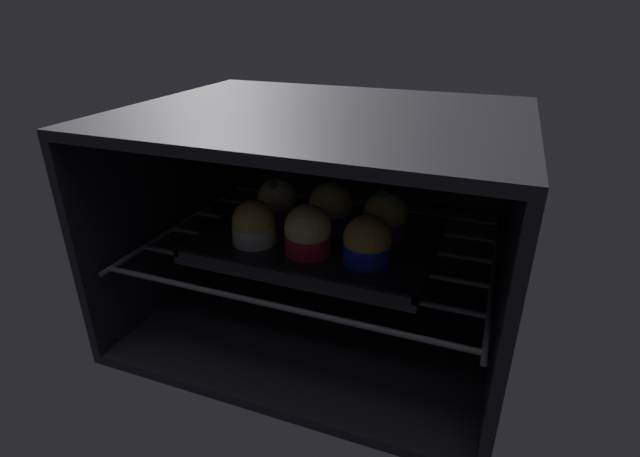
# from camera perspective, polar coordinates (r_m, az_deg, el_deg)

# --- Properties ---
(oven_cavity) EXTENTS (0.59, 0.47, 0.37)m
(oven_cavity) POSITION_cam_1_polar(r_m,az_deg,el_deg) (0.82, 1.36, 1.49)
(oven_cavity) COLOR black
(oven_cavity) RESTS_ON ground
(oven_rack) EXTENTS (0.55, 0.42, 0.01)m
(oven_rack) POSITION_cam_1_polar(r_m,az_deg,el_deg) (0.80, 0.31, -1.88)
(oven_rack) COLOR #51515B
(oven_rack) RESTS_ON oven_cavity
(baking_tray) EXTENTS (0.37, 0.27, 0.02)m
(baking_tray) POSITION_cam_1_polar(r_m,az_deg,el_deg) (0.78, 0.00, -1.54)
(baking_tray) COLOR black
(baking_tray) RESTS_ON oven_rack
(muffin_row0_col0) EXTENTS (0.07, 0.07, 0.07)m
(muffin_row0_col0) POSITION_cam_1_polar(r_m,az_deg,el_deg) (0.77, -7.80, 0.44)
(muffin_row0_col0) COLOR silver
(muffin_row0_col0) RESTS_ON baking_tray
(muffin_row0_col1) EXTENTS (0.07, 0.07, 0.08)m
(muffin_row0_col1) POSITION_cam_1_polar(r_m,az_deg,el_deg) (0.73, -1.66, -0.38)
(muffin_row0_col1) COLOR red
(muffin_row0_col1) RESTS_ON baking_tray
(muffin_row0_col2) EXTENTS (0.07, 0.07, 0.08)m
(muffin_row0_col2) POSITION_cam_1_polar(r_m,az_deg,el_deg) (0.70, 5.63, -1.63)
(muffin_row0_col2) COLOR #1928B7
(muffin_row0_col2) RESTS_ON baking_tray
(muffin_row1_col0) EXTENTS (0.07, 0.07, 0.07)m
(muffin_row1_col0) POSITION_cam_1_polar(r_m,az_deg,el_deg) (0.84, -5.03, 3.17)
(muffin_row1_col0) COLOR #7A238C
(muffin_row1_col0) RESTS_ON baking_tray
(muffin_row1_col1) EXTENTS (0.07, 0.07, 0.08)m
(muffin_row1_col1) POSITION_cam_1_polar(r_m,az_deg,el_deg) (0.81, 1.22, 2.44)
(muffin_row1_col1) COLOR #1928B7
(muffin_row1_col1) RESTS_ON baking_tray
(muffin_row1_col2) EXTENTS (0.07, 0.07, 0.08)m
(muffin_row1_col2) POSITION_cam_1_polar(r_m,az_deg,el_deg) (0.79, 7.69, 1.37)
(muffin_row1_col2) COLOR #7A238C
(muffin_row1_col2) RESTS_ON baking_tray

